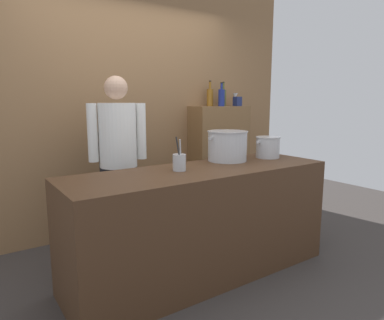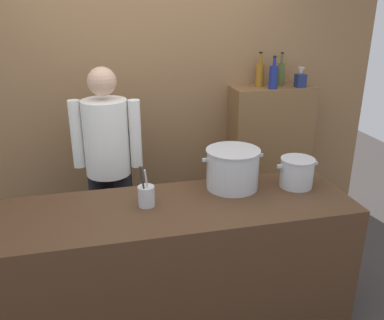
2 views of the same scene
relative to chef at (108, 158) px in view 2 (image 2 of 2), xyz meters
name	(u,v)px [view 2 (image 2 of 2)]	position (x,y,z in m)	size (l,w,h in m)	color
ground_plane	(179,320)	(0.39, -0.78, -0.96)	(8.00, 8.00, 0.00)	#383330
brick_back_panel	(145,74)	(0.39, 0.62, 0.54)	(4.40, 0.10, 3.00)	olive
prep_counter	(178,266)	(0.39, -0.78, -0.51)	(2.24, 0.70, 0.90)	#472D1C
bar_cabinet	(268,157)	(1.52, 0.41, -0.28)	(0.76, 0.32, 1.37)	brown
chef	(108,158)	(0.00, 0.00, 0.00)	(0.52, 0.39, 1.66)	black
stockpot_large	(233,169)	(0.81, -0.60, 0.07)	(0.42, 0.37, 0.27)	#B7BABF
stockpot_small	(297,172)	(1.24, -0.68, 0.04)	(0.30, 0.23, 0.20)	#B7BABF
utensil_crock	(146,196)	(0.20, -0.74, 0.00)	(0.10, 0.10, 0.27)	#B7BABF
wine_bottle_olive	(281,74)	(1.60, 0.44, 0.52)	(0.07, 0.07, 0.30)	#475123
wine_bottle_cobalt	(273,77)	(1.48, 0.32, 0.52)	(0.08, 0.08, 0.28)	navy
wine_bottle_amber	(260,74)	(1.40, 0.45, 0.52)	(0.08, 0.08, 0.31)	#8C5919
wine_glass_wide	(301,72)	(1.80, 0.44, 0.52)	(0.07, 0.07, 0.16)	silver
spice_tin_navy	(300,81)	(1.75, 0.34, 0.47)	(0.08, 0.08, 0.12)	navy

